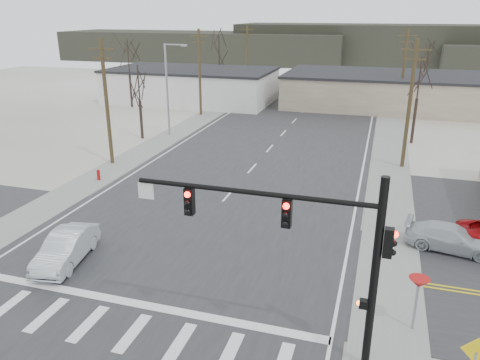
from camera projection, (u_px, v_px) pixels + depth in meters
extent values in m
plane|color=silver|center=(181.00, 249.00, 24.90)|extent=(140.00, 140.00, 0.00)
cube|color=#262628|center=(255.00, 165.00, 38.38)|extent=(18.00, 110.00, 0.05)
cube|color=#262628|center=(181.00, 248.00, 24.89)|extent=(90.00, 10.00, 0.04)
cube|color=gray|center=(165.00, 140.00, 45.78)|extent=(3.00, 90.00, 0.06)
cube|color=gray|center=(390.00, 159.00, 39.95)|extent=(3.00, 90.00, 0.06)
cylinder|color=black|center=(374.00, 279.00, 15.40)|extent=(0.28, 0.28, 7.20)
cylinder|color=black|center=(252.00, 192.00, 15.67)|extent=(8.40, 0.18, 0.18)
cube|color=black|center=(287.00, 213.00, 15.55)|extent=(0.32, 0.30, 1.00)
cube|color=black|center=(190.00, 201.00, 16.51)|extent=(0.32, 0.30, 1.00)
sphere|color=#FF0C05|center=(286.00, 206.00, 15.28)|extent=(0.22, 0.22, 0.22)
sphere|color=#FF0C05|center=(187.00, 195.00, 16.25)|extent=(0.22, 0.22, 0.22)
cube|color=black|center=(388.00, 243.00, 14.84)|extent=(0.30, 0.30, 1.00)
cube|color=silver|center=(146.00, 191.00, 16.91)|extent=(0.60, 0.04, 0.60)
cube|color=black|center=(364.00, 304.00, 15.81)|extent=(0.30, 0.25, 0.30)
sphere|color=#FF5905|center=(359.00, 303.00, 15.85)|extent=(0.18, 0.18, 0.18)
cylinder|color=#A50C0C|center=(99.00, 176.00, 34.78)|extent=(0.24, 0.24, 0.70)
sphere|color=#A50C0C|center=(98.00, 171.00, 34.64)|extent=(0.24, 0.24, 0.24)
cylinder|color=gray|center=(415.00, 307.00, 18.23)|extent=(0.10, 0.10, 2.10)
cone|color=#A50C0C|center=(419.00, 283.00, 17.86)|extent=(0.80, 0.80, 0.40)
cube|color=yellow|center=(477.00, 351.00, 14.30)|extent=(0.92, 0.05, 0.92)
cube|color=silver|center=(191.00, 86.00, 64.54)|extent=(22.00, 12.00, 4.20)
cube|color=black|center=(191.00, 70.00, 63.77)|extent=(22.30, 12.30, 0.30)
cube|color=#B3AA89|center=(388.00, 91.00, 61.01)|extent=(26.00, 14.00, 4.00)
cube|color=black|center=(390.00, 75.00, 60.28)|extent=(26.30, 14.30, 0.30)
cylinder|color=#4B3C22|center=(107.00, 103.00, 37.15)|extent=(0.30, 0.30, 10.00)
cube|color=#4B3C22|center=(101.00, 49.00, 35.71)|extent=(2.20, 0.12, 0.12)
cube|color=#4B3C22|center=(102.00, 58.00, 35.95)|extent=(1.60, 0.12, 0.12)
cylinder|color=#4B3C22|center=(200.00, 73.00, 55.12)|extent=(0.30, 0.30, 10.00)
cube|color=#4B3C22|center=(199.00, 36.00, 53.69)|extent=(2.20, 0.12, 0.12)
cube|color=#4B3C22|center=(199.00, 42.00, 53.93)|extent=(1.60, 0.12, 0.12)
cylinder|color=#4B3C22|center=(247.00, 58.00, 73.10)|extent=(0.30, 0.30, 10.00)
cube|color=#4B3C22|center=(247.00, 30.00, 71.66)|extent=(2.20, 0.12, 0.12)
cube|color=#4B3C22|center=(247.00, 34.00, 71.90)|extent=(1.60, 0.12, 0.12)
cylinder|color=#4B3C22|center=(409.00, 106.00, 36.21)|extent=(0.30, 0.30, 10.00)
cube|color=#4B3C22|center=(416.00, 50.00, 34.78)|extent=(2.20, 0.12, 0.12)
cube|color=#4B3C22|center=(415.00, 59.00, 35.01)|extent=(1.60, 0.12, 0.12)
cylinder|color=#4B3C22|center=(403.00, 72.00, 55.98)|extent=(0.30, 0.30, 10.00)
cube|color=#4B3C22|center=(408.00, 36.00, 54.55)|extent=(2.20, 0.12, 0.12)
cube|color=#4B3C22|center=(407.00, 42.00, 54.79)|extent=(1.60, 0.12, 0.12)
cylinder|color=gray|center=(167.00, 91.00, 46.17)|extent=(0.20, 0.20, 9.00)
cylinder|color=gray|center=(174.00, 45.00, 44.39)|extent=(2.00, 0.12, 0.12)
cube|color=gray|center=(184.00, 45.00, 44.13)|extent=(0.60, 0.25, 0.18)
cylinder|color=#33241F|center=(141.00, 120.00, 45.82)|extent=(0.28, 0.28, 3.75)
cylinder|color=#33241F|center=(139.00, 85.00, 44.66)|extent=(0.14, 0.14, 3.75)
cylinder|color=#33241F|center=(414.00, 121.00, 44.10)|extent=(0.28, 0.28, 4.25)
cylinder|color=#33241F|center=(419.00, 80.00, 42.80)|extent=(0.14, 0.14, 4.25)
cylinder|color=#33241F|center=(220.00, 80.00, 69.33)|extent=(0.28, 0.28, 4.50)
cylinder|color=#33241F|center=(219.00, 52.00, 67.95)|extent=(0.14, 0.14, 4.50)
cylinder|color=#33241F|center=(425.00, 84.00, 66.83)|extent=(0.28, 0.28, 4.00)
cylinder|color=#33241F|center=(428.00, 59.00, 65.60)|extent=(0.14, 0.14, 4.00)
cylinder|color=#33241F|center=(131.00, 90.00, 60.75)|extent=(0.28, 0.28, 4.50)
cylinder|color=#33241F|center=(128.00, 58.00, 59.37)|extent=(0.14, 0.14, 4.50)
cube|color=#333026|center=(201.00, 47.00, 116.03)|extent=(70.00, 18.00, 7.00)
cube|color=#333026|center=(414.00, 46.00, 105.52)|extent=(80.00, 18.00, 9.00)
imported|color=#B3B9BE|center=(66.00, 248.00, 23.27)|extent=(2.42, 4.88, 1.54)
imported|color=black|center=(331.00, 92.00, 67.64)|extent=(3.69, 5.53, 1.49)
imported|color=black|center=(271.00, 91.00, 68.69)|extent=(2.53, 4.58, 1.47)
imported|color=#ACB1B7|center=(451.00, 238.00, 24.53)|extent=(4.89, 2.63, 1.35)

